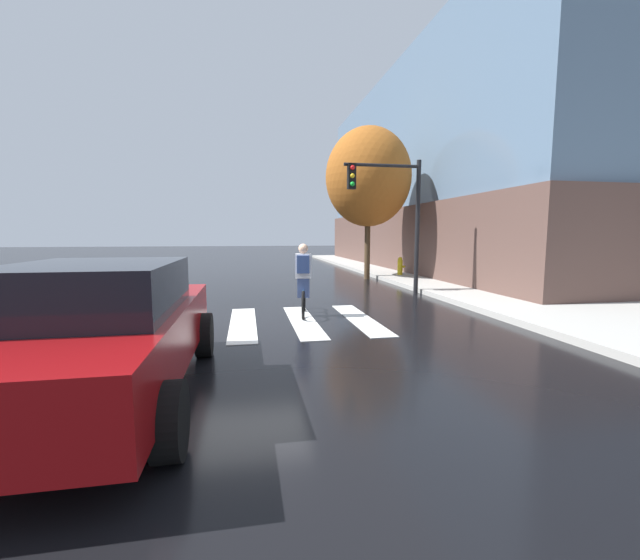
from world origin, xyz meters
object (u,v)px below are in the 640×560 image
(sedan_near, at_px, (102,330))
(street_tree_near, at_px, (368,177))
(traffic_light_near, at_px, (393,203))
(cyclist, at_px, (303,280))
(fire_hydrant, at_px, (400,266))

(sedan_near, bearing_deg, street_tree_near, 59.87)
(sedan_near, bearing_deg, traffic_light_near, 49.22)
(cyclist, xyz_separation_m, traffic_light_near, (3.21, 2.82, 2.02))
(cyclist, relative_size, fire_hydrant, 2.18)
(sedan_near, relative_size, traffic_light_near, 1.10)
(traffic_light_near, height_order, fire_hydrant, traffic_light_near)
(traffic_light_near, relative_size, fire_hydrant, 5.38)
(cyclist, bearing_deg, fire_hydrant, 54.07)
(traffic_light_near, relative_size, street_tree_near, 0.66)
(cyclist, relative_size, street_tree_near, 0.27)
(cyclist, bearing_deg, street_tree_near, 62.47)
(sedan_near, xyz_separation_m, cyclist, (2.92, 4.29, 0.02))
(cyclist, distance_m, traffic_light_near, 4.73)
(traffic_light_near, bearing_deg, fire_hydrant, 65.08)
(sedan_near, distance_m, street_tree_near, 13.78)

